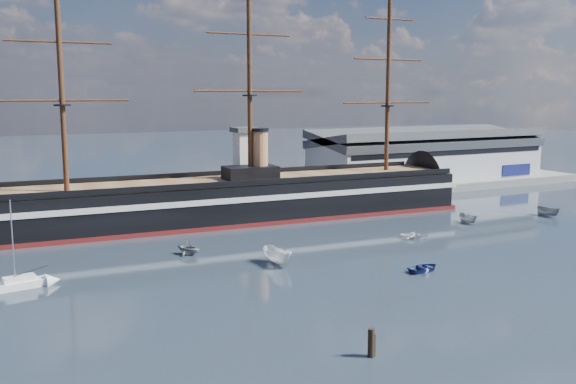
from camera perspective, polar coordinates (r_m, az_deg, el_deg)
name	(u,v)px	position (r m, az deg, el deg)	size (l,w,h in m)	color
ground	(307,238)	(108.56, 1.70, -4.11)	(600.00, 600.00, 0.00)	#233040
quay	(269,202)	(144.47, -1.73, -0.86)	(180.00, 18.00, 2.00)	slate
warehouse	(427,155)	(172.55, 12.23, 3.21)	(63.00, 21.00, 11.60)	#B7BABC
quay_tower	(245,161)	(137.56, -3.85, 2.74)	(5.00, 5.00, 15.00)	silver
warship	(233,199)	(123.29, -4.93, -0.66)	(113.29, 21.04, 53.94)	black
sailboat	(19,283)	(87.81, -22.76, -7.45)	(7.30, 3.11, 11.31)	white
motorboat_a	(278,265)	(91.95, -0.91, -6.49)	(7.69, 2.82, 3.08)	white
motorboat_b	(424,271)	(90.74, 12.02, -6.90)	(3.16, 1.26, 1.47)	navy
motorboat_c	(468,223)	(125.60, 15.70, -2.66)	(5.44, 2.00, 2.18)	gray
motorboat_d	(189,255)	(98.77, -8.83, -5.52)	(6.65, 2.88, 2.44)	slate
motorboat_e	(415,238)	(110.46, 11.19, -4.05)	(2.90, 1.16, 1.35)	silver
motorboat_f	(548,216)	(137.69, 22.10, -1.99)	(5.88, 2.15, 2.35)	slate
piling_near_left	(371,357)	(61.98, 7.37, -14.33)	(0.64, 0.64, 3.43)	black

